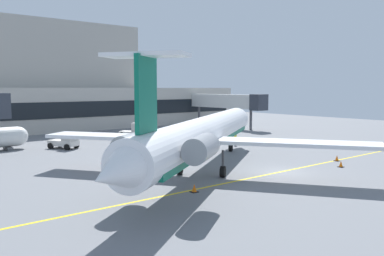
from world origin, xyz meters
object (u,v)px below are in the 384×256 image
(regional_jet, at_px, (204,134))
(marshaller, at_px, (235,137))
(pushback_tractor, at_px, (134,130))
(baggage_tug, at_px, (65,141))

(regional_jet, relative_size, marshaller, 15.32)
(pushback_tractor, bearing_deg, marshaller, -69.85)
(regional_jet, distance_m, baggage_tug, 20.67)
(baggage_tug, height_order, marshaller, marshaller)
(regional_jet, bearing_deg, marshaller, 36.23)
(pushback_tractor, bearing_deg, baggage_tug, -158.76)
(pushback_tractor, height_order, marshaller, pushback_tractor)
(baggage_tug, relative_size, pushback_tractor, 1.01)
(regional_jet, bearing_deg, baggage_tug, 99.77)
(baggage_tug, bearing_deg, regional_jet, -80.23)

